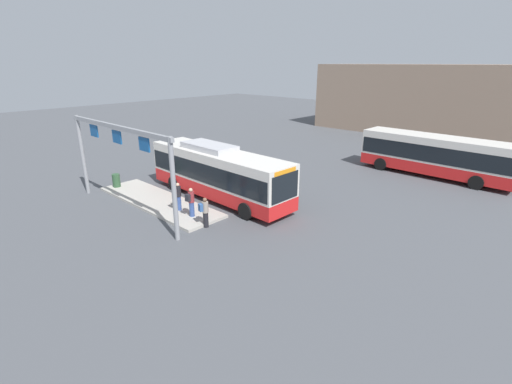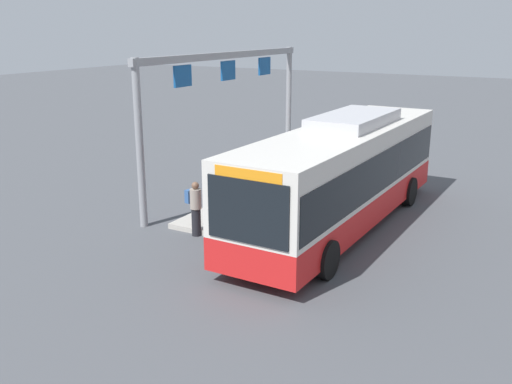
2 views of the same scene
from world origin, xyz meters
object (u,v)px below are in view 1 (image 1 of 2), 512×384
bus_main (218,171)px  trash_bin (116,180)px  person_boarding (205,212)px  person_waiting_mid (178,196)px  person_waiting_near (191,201)px  bus_background_left (436,154)px

bus_main → trash_bin: bus_main is taller
person_boarding → person_waiting_mid: 2.73m
bus_main → person_boarding: size_ratio=6.69×
bus_main → person_boarding: bearing=-49.4°
person_waiting_near → person_waiting_mid: size_ratio=1.00×
bus_main → bus_background_left: size_ratio=1.01×
bus_background_left → person_waiting_near: 19.26m
person_boarding → person_waiting_near: person_waiting_near is taller
bus_main → person_waiting_near: bus_main is taller
person_waiting_mid → trash_bin: 6.76m
bus_background_left → trash_bin: bearing=51.6°
person_waiting_mid → trash_bin: bearing=87.1°
person_boarding → trash_bin: bearing=105.9°
person_boarding → trash_bin: 9.46m
bus_main → person_waiting_mid: size_ratio=6.69×
bus_main → person_boarding: 4.62m
bus_main → person_waiting_near: (1.45, -3.33, -0.76)m
bus_background_left → person_waiting_near: bus_background_left is taller
person_waiting_mid → trash_bin: person_waiting_mid is taller
person_waiting_mid → person_waiting_near: bearing=-98.6°
person_waiting_mid → trash_bin: size_ratio=1.86×
bus_background_left → trash_bin: (-15.07, -18.25, -1.17)m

